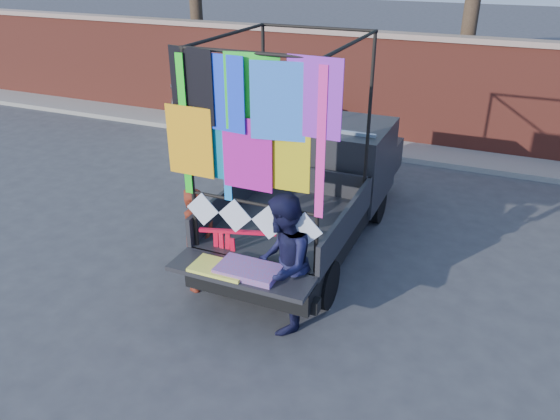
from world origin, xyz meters
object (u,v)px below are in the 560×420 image
at_px(pickup_truck, 323,182).
at_px(sedan, 248,107).
at_px(woman, 199,239).
at_px(man, 283,264).

bearing_deg(pickup_truck, sedan, 130.14).
bearing_deg(woman, man, -91.66).
bearing_deg(woman, sedan, 33.37).
xyz_separation_m(pickup_truck, woman, (-0.97, -2.39, -0.10)).
distance_m(pickup_truck, man, 2.79).
height_order(sedan, man, man).
relative_size(pickup_truck, woman, 3.56).
distance_m(sedan, woman, 6.85).
bearing_deg(man, pickup_truck, 174.51).
relative_size(sedan, man, 2.54).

